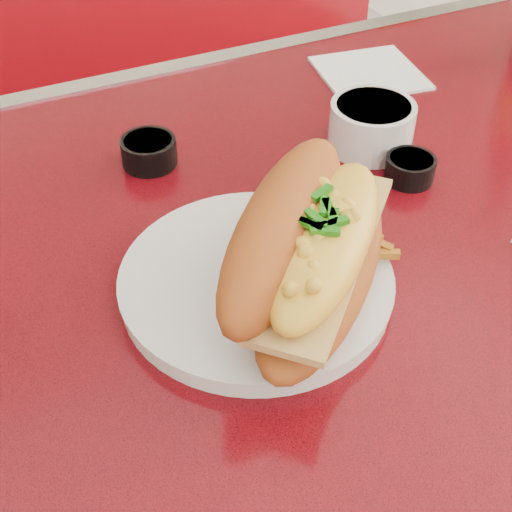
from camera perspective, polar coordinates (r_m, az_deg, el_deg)
name	(u,v)px	position (r m, az deg, el deg)	size (l,w,h in m)	color
diner_table	(376,334)	(0.82, 9.60, -6.19)	(1.23, 0.83, 0.77)	#B50B18
booth_bench_far	(160,184)	(1.59, -7.65, 5.73)	(1.20, 0.51, 0.90)	maroon
dinner_plate	(256,282)	(0.62, 0.00, -2.11)	(0.31, 0.31, 0.02)	silver
mac_hoagie	(310,246)	(0.57, 4.32, 0.77)	(0.26, 0.26, 0.11)	#AD521B
fries_pile	(315,244)	(0.63, 4.74, 0.93)	(0.09, 0.09, 0.03)	orange
fork	(318,264)	(0.63, 4.96, -0.65)	(0.03, 0.13, 0.00)	silver
gravy_ramekin	(372,124)	(0.80, 9.24, 10.36)	(0.10, 0.10, 0.05)	silver
sauce_cup_left	(149,150)	(0.78, -8.57, 8.35)	(0.08, 0.08, 0.03)	black
sauce_cup_right	(410,168)	(0.76, 12.23, 6.93)	(0.06, 0.06, 0.03)	black
paper_napkin	(370,73)	(0.96, 9.07, 14.26)	(0.13, 0.13, 0.00)	white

